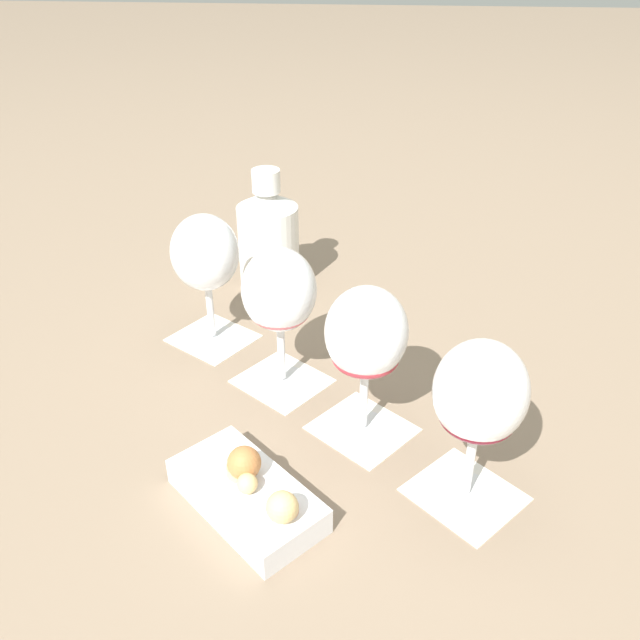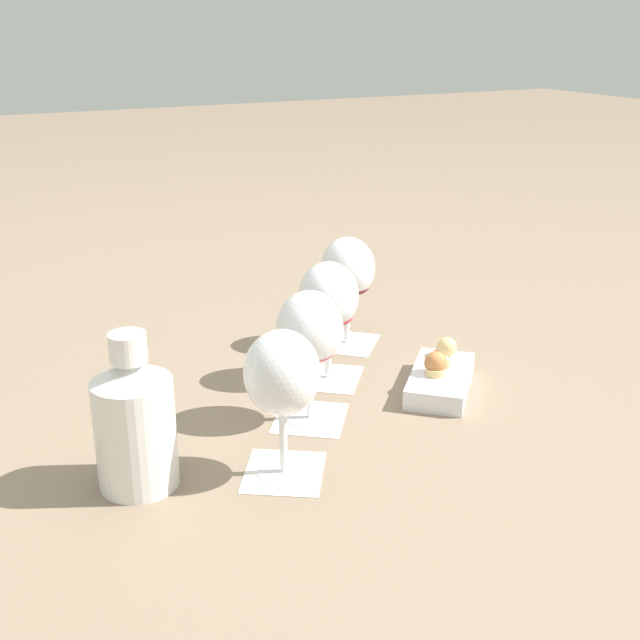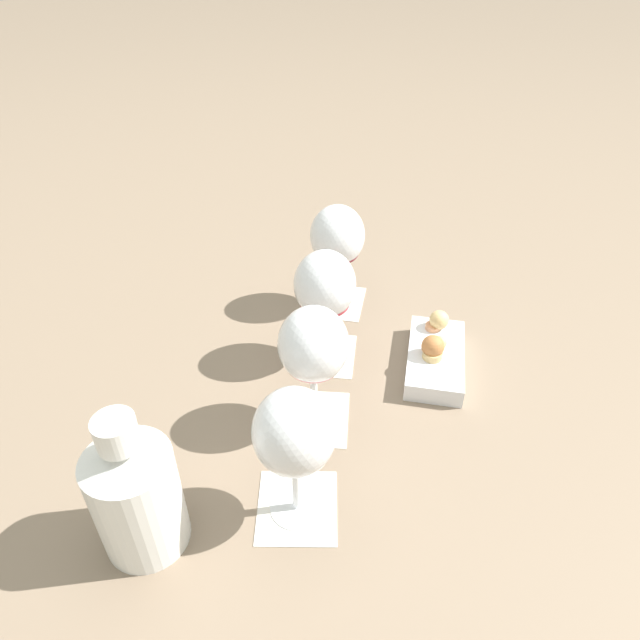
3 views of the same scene
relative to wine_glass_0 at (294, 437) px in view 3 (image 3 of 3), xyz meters
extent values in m
plane|color=#7F6B56|center=(0.13, 0.16, -0.13)|extent=(8.00, 8.00, 0.00)
cube|color=silver|center=(0.00, 0.00, -0.12)|extent=(0.13, 0.14, 0.00)
cube|color=silver|center=(0.09, 0.11, -0.12)|extent=(0.14, 0.14, 0.00)
cube|color=silver|center=(0.17, 0.22, -0.12)|extent=(0.14, 0.14, 0.00)
cube|color=silver|center=(0.27, 0.33, -0.12)|extent=(0.14, 0.14, 0.00)
cylinder|color=white|center=(0.00, 0.00, -0.12)|extent=(0.06, 0.06, 0.01)
cylinder|color=white|center=(0.00, 0.00, -0.08)|extent=(0.01, 0.01, 0.08)
ellipsoid|color=white|center=(0.00, 0.00, 0.01)|extent=(0.09, 0.09, 0.10)
ellipsoid|color=pink|center=(0.00, 0.00, -0.02)|extent=(0.07, 0.07, 0.04)
cylinder|color=white|center=(0.09, 0.11, -0.12)|extent=(0.06, 0.06, 0.01)
cylinder|color=white|center=(0.09, 0.11, -0.08)|extent=(0.01, 0.01, 0.08)
ellipsoid|color=white|center=(0.09, 0.11, 0.01)|extent=(0.09, 0.09, 0.10)
ellipsoid|color=#D15761|center=(0.09, 0.11, -0.02)|extent=(0.07, 0.07, 0.04)
cylinder|color=white|center=(0.17, 0.22, -0.12)|extent=(0.06, 0.06, 0.01)
cylinder|color=white|center=(0.17, 0.22, -0.08)|extent=(0.01, 0.01, 0.08)
ellipsoid|color=white|center=(0.17, 0.22, 0.01)|extent=(0.09, 0.09, 0.10)
ellipsoid|color=#A22D37|center=(0.17, 0.22, -0.02)|extent=(0.07, 0.07, 0.03)
cylinder|color=white|center=(0.27, 0.33, -0.12)|extent=(0.06, 0.06, 0.01)
cylinder|color=white|center=(0.27, 0.33, -0.08)|extent=(0.01, 0.01, 0.08)
ellipsoid|color=white|center=(0.27, 0.33, 0.01)|extent=(0.09, 0.09, 0.10)
ellipsoid|color=maroon|center=(0.27, 0.33, -0.02)|extent=(0.07, 0.07, 0.03)
cylinder|color=white|center=(-0.16, 0.06, -0.06)|extent=(0.09, 0.09, 0.13)
cone|color=white|center=(-0.16, 0.06, 0.02)|extent=(0.09, 0.09, 0.02)
cylinder|color=white|center=(-0.16, 0.06, 0.05)|extent=(0.04, 0.04, 0.03)
cube|color=silver|center=(0.30, 0.11, -0.11)|extent=(0.17, 0.18, 0.03)
cylinder|color=#DBB775|center=(0.29, 0.10, -0.09)|extent=(0.03, 0.03, 0.01)
sphere|color=#DBB775|center=(0.31, 0.11, -0.09)|extent=(0.02, 0.02, 0.02)
cylinder|color=tan|center=(0.33, 0.15, -0.09)|extent=(0.02, 0.02, 0.01)
sphere|color=#B2703D|center=(0.29, 0.10, -0.08)|extent=(0.03, 0.03, 0.03)
sphere|color=#DBB775|center=(0.34, 0.15, -0.08)|extent=(0.03, 0.03, 0.03)
camera|label=1|loc=(0.78, 0.22, 0.39)|focal=38.00mm
camera|label=2|loc=(-0.35, -0.77, 0.39)|focal=45.00mm
camera|label=3|loc=(-0.19, -0.35, 0.46)|focal=32.00mm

